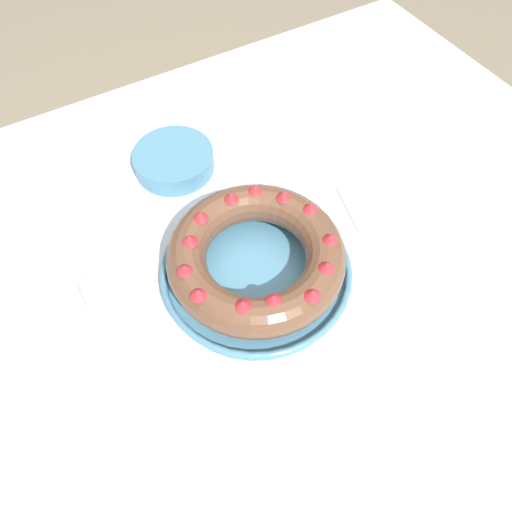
{
  "coord_description": "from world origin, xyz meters",
  "views": [
    {
      "loc": [
        -0.27,
        -0.4,
        1.49
      ],
      "look_at": [
        -0.03,
        0.01,
        0.8
      ],
      "focal_mm": 35.0,
      "sensor_mm": 36.0,
      "label": 1
    }
  ],
  "objects_px": {
    "serving_dish": "(256,271)",
    "bundt_cake": "(256,256)",
    "cake_knife": "(124,323)",
    "fork": "(101,315)",
    "side_bowl": "(174,160)",
    "napkin": "(388,201)",
    "serving_knife": "(93,335)"
  },
  "relations": [
    {
      "from": "serving_dish",
      "to": "bundt_cake",
      "type": "xyz_separation_m",
      "value": [
        0.0,
        -0.0,
        0.05
      ]
    },
    {
      "from": "bundt_cake",
      "to": "cake_knife",
      "type": "height_order",
      "value": "bundt_cake"
    },
    {
      "from": "fork",
      "to": "side_bowl",
      "type": "bearing_deg",
      "value": 39.48
    },
    {
      "from": "cake_knife",
      "to": "side_bowl",
      "type": "height_order",
      "value": "side_bowl"
    },
    {
      "from": "fork",
      "to": "cake_knife",
      "type": "bearing_deg",
      "value": -55.29
    },
    {
      "from": "serving_dish",
      "to": "napkin",
      "type": "distance_m",
      "value": 0.32
    },
    {
      "from": "bundt_cake",
      "to": "napkin",
      "type": "xyz_separation_m",
      "value": [
        0.32,
        0.02,
        -0.06
      ]
    },
    {
      "from": "bundt_cake",
      "to": "fork",
      "type": "height_order",
      "value": "bundt_cake"
    },
    {
      "from": "bundt_cake",
      "to": "serving_knife",
      "type": "distance_m",
      "value": 0.3
    },
    {
      "from": "side_bowl",
      "to": "bundt_cake",
      "type": "bearing_deg",
      "value": -87.76
    },
    {
      "from": "side_bowl",
      "to": "fork",
      "type": "bearing_deg",
      "value": -135.24
    },
    {
      "from": "fork",
      "to": "cake_knife",
      "type": "distance_m",
      "value": 0.04
    },
    {
      "from": "side_bowl",
      "to": "serving_knife",
      "type": "bearing_deg",
      "value": -134.8
    },
    {
      "from": "serving_dish",
      "to": "fork",
      "type": "height_order",
      "value": "serving_dish"
    },
    {
      "from": "fork",
      "to": "serving_knife",
      "type": "height_order",
      "value": "serving_knife"
    },
    {
      "from": "serving_knife",
      "to": "side_bowl",
      "type": "relative_size",
      "value": 1.27
    },
    {
      "from": "cake_knife",
      "to": "napkin",
      "type": "xyz_separation_m",
      "value": [
        0.56,
        -0.01,
        -0.0
      ]
    },
    {
      "from": "serving_knife",
      "to": "side_bowl",
      "type": "distance_m",
      "value": 0.4
    },
    {
      "from": "bundt_cake",
      "to": "serving_dish",
      "type": "bearing_deg",
      "value": 90.52
    },
    {
      "from": "cake_knife",
      "to": "fork",
      "type": "bearing_deg",
      "value": 124.6
    },
    {
      "from": "serving_dish",
      "to": "cake_knife",
      "type": "relative_size",
      "value": 1.98
    },
    {
      "from": "serving_knife",
      "to": "side_bowl",
      "type": "xyz_separation_m",
      "value": [
        0.28,
        0.28,
        0.02
      ]
    },
    {
      "from": "bundt_cake",
      "to": "fork",
      "type": "distance_m",
      "value": 0.28
    },
    {
      "from": "bundt_cake",
      "to": "fork",
      "type": "xyz_separation_m",
      "value": [
        -0.27,
        0.06,
        -0.06
      ]
    },
    {
      "from": "serving_dish",
      "to": "serving_knife",
      "type": "xyz_separation_m",
      "value": [
        -0.29,
        0.03,
        -0.01
      ]
    },
    {
      "from": "fork",
      "to": "serving_knife",
      "type": "bearing_deg",
      "value": -135.99
    },
    {
      "from": "fork",
      "to": "cake_knife",
      "type": "relative_size",
      "value": 1.11
    },
    {
      "from": "bundt_cake",
      "to": "cake_knife",
      "type": "bearing_deg",
      "value": 173.46
    },
    {
      "from": "fork",
      "to": "serving_knife",
      "type": "relative_size",
      "value": 0.91
    },
    {
      "from": "cake_knife",
      "to": "serving_knife",
      "type": "bearing_deg",
      "value": 169.27
    },
    {
      "from": "bundt_cake",
      "to": "fork",
      "type": "bearing_deg",
      "value": 167.05
    },
    {
      "from": "fork",
      "to": "napkin",
      "type": "height_order",
      "value": "fork"
    }
  ]
}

